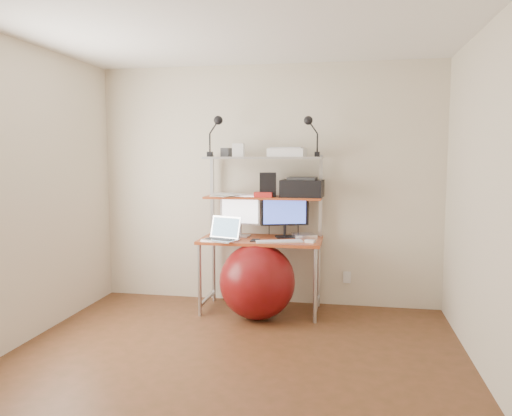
{
  "coord_description": "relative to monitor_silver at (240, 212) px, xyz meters",
  "views": [
    {
      "loc": [
        0.84,
        -3.39,
        1.57
      ],
      "look_at": [
        0.0,
        1.15,
        1.08
      ],
      "focal_mm": 35.0,
      "sensor_mm": 36.0,
      "label": 1
    }
  ],
  "objects": [
    {
      "name": "computer_desk",
      "position": [
        0.23,
        -0.04,
        -0.04
      ],
      "size": [
        1.2,
        0.6,
        1.57
      ],
      "color": "#AE4B21",
      "rests_on": "ground"
    },
    {
      "name": "phone",
      "position": [
        0.2,
        -0.24,
        -0.25
      ],
      "size": [
        0.08,
        0.14,
        0.01
      ],
      "primitive_type": "cube",
      "rotation": [
        0.0,
        0.0,
        -0.03
      ],
      "color": "black",
      "rests_on": "desktop"
    },
    {
      "name": "laptop",
      "position": [
        -0.12,
        -0.25,
        -0.2
      ],
      "size": [
        0.4,
        0.36,
        0.29
      ],
      "rotation": [
        0.0,
        0.0,
        -0.34
      ],
      "color": "silver",
      "rests_on": "desktop"
    },
    {
      "name": "keyboard",
      "position": [
        0.44,
        -0.26,
        -0.24
      ],
      "size": [
        0.46,
        0.25,
        0.01
      ],
      "primitive_type": "cube",
      "rotation": [
        0.0,
        0.0,
        0.3
      ],
      "color": "white",
      "rests_on": "desktop"
    },
    {
      "name": "monitor_silver",
      "position": [
        0.0,
        0.0,
        0.0
      ],
      "size": [
        0.42,
        0.17,
        0.47
      ],
      "rotation": [
        0.0,
        0.0,
        -0.1
      ],
      "color": "silver",
      "rests_on": "desktop"
    },
    {
      "name": "room",
      "position": [
        0.23,
        -1.54,
        0.26
      ],
      "size": [
        3.6,
        3.6,
        3.6
      ],
      "color": "brown",
      "rests_on": "ground"
    },
    {
      "name": "red_box",
      "position": [
        0.25,
        -0.05,
        0.19
      ],
      "size": [
        0.18,
        0.12,
        0.05
      ],
      "primitive_type": "cube",
      "rotation": [
        0.0,
        0.0,
        0.01
      ],
      "color": "red",
      "rests_on": "mid_shelf"
    },
    {
      "name": "monitor_black",
      "position": [
        0.45,
        0.03,
        -0.01
      ],
      "size": [
        0.47,
        0.2,
        0.48
      ],
      "rotation": [
        0.0,
        0.0,
        0.31
      ],
      "color": "black",
      "rests_on": "desktop"
    },
    {
      "name": "clip_lamp_left",
      "position": [
        -0.23,
        -0.03,
        0.86
      ],
      "size": [
        0.16,
        0.09,
        0.41
      ],
      "color": "black",
      "rests_on": "top_shelf"
    },
    {
      "name": "box_grey",
      "position": [
        -0.16,
        0.06,
        0.61
      ],
      "size": [
        0.11,
        0.11,
        0.09
      ],
      "primitive_type": "cube",
      "rotation": [
        0.0,
        0.0,
        -0.22
      ],
      "color": "#2C2D2F",
      "rests_on": "top_shelf"
    },
    {
      "name": "paper_stack",
      "position": [
        -0.16,
        0.03,
        0.17
      ],
      "size": [
        0.42,
        0.42,
        0.02
      ],
      "color": "white",
      "rests_on": "mid_shelf"
    },
    {
      "name": "exercise_ball",
      "position": [
        0.24,
        -0.33,
        -0.63
      ],
      "size": [
        0.73,
        0.73,
        0.73
      ],
      "primitive_type": "sphere",
      "color": "maroon",
      "rests_on": "floor"
    },
    {
      "name": "mouse",
      "position": [
        0.73,
        -0.24,
        -0.24
      ],
      "size": [
        0.11,
        0.08,
        0.03
      ],
      "primitive_type": "cube",
      "rotation": [
        0.0,
        0.0,
        -0.32
      ],
      "color": "white",
      "rests_on": "desktop"
    },
    {
      "name": "wall_outlet",
      "position": [
        1.08,
        0.25,
        -0.69
      ],
      "size": [
        0.08,
        0.01,
        0.12
      ],
      "primitive_type": "cube",
      "color": "white",
      "rests_on": "room"
    },
    {
      "name": "mac_mini",
      "position": [
        0.65,
        0.01,
        -0.23
      ],
      "size": [
        0.28,
        0.28,
        0.04
      ],
      "primitive_type": "cube",
      "rotation": [
        0.0,
        0.0,
        0.32
      ],
      "color": "silver",
      "rests_on": "desktop"
    },
    {
      "name": "printer",
      "position": [
        0.62,
        0.05,
        0.25
      ],
      "size": [
        0.43,
        0.31,
        0.2
      ],
      "rotation": [
        0.0,
        0.0,
        -0.07
      ],
      "color": "black",
      "rests_on": "mid_shelf"
    },
    {
      "name": "clip_lamp_right",
      "position": [
        0.7,
        -0.01,
        0.85
      ],
      "size": [
        0.16,
        0.09,
        0.39
      ],
      "color": "black",
      "rests_on": "top_shelf"
    },
    {
      "name": "scanner",
      "position": [
        0.47,
        0.02,
        0.61
      ],
      "size": [
        0.38,
        0.26,
        0.1
      ],
      "rotation": [
        0.0,
        0.0,
        -0.09
      ],
      "color": "white",
      "rests_on": "top_shelf"
    },
    {
      "name": "box_white",
      "position": [
        -0.01,
        -0.01,
        0.63
      ],
      "size": [
        0.12,
        0.1,
        0.13
      ],
      "primitive_type": "cube",
      "rotation": [
        0.0,
        0.0,
        0.04
      ],
      "color": "white",
      "rests_on": "top_shelf"
    },
    {
      "name": "nas_cube",
      "position": [
        0.28,
        0.02,
        0.28
      ],
      "size": [
        0.19,
        0.19,
        0.24
      ],
      "primitive_type": "cube",
      "rotation": [
        0.0,
        0.0,
        0.16
      ],
      "color": "black",
      "rests_on": "mid_shelf"
    }
  ]
}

